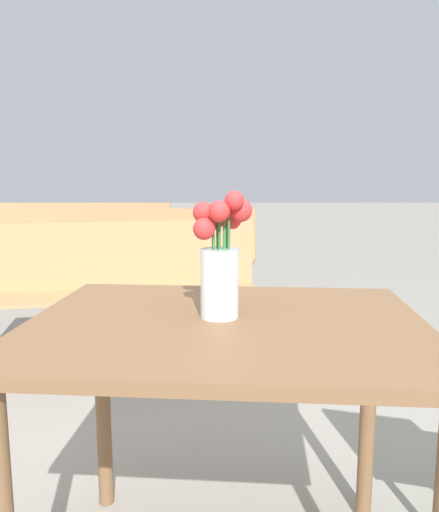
# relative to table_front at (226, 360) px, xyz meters

# --- Properties ---
(table_front) EXTENTS (1.05, 0.86, 0.76)m
(table_front) POSITION_rel_table_front_xyz_m (0.00, 0.00, 0.00)
(table_front) COLOR brown
(table_front) RESTS_ON ground_plane
(flower_vase) EXTENTS (0.15, 0.14, 0.32)m
(flower_vase) POSITION_rel_table_front_xyz_m (-0.02, 0.03, 0.24)
(flower_vase) COLOR silver
(flower_vase) RESTS_ON table_front
(bench_near) EXTENTS (1.48, 0.59, 0.85)m
(bench_near) POSITION_rel_table_front_xyz_m (-0.42, 2.85, -0.20)
(bench_near) COLOR tan
(bench_near) RESTS_ON ground_plane
(bench_middle) EXTENTS (1.71, 0.64, 0.85)m
(bench_middle) POSITION_rel_table_front_xyz_m (-0.60, 1.66, -0.19)
(bench_middle) COLOR tan
(bench_middle) RESTS_ON ground_plane
(bench_far) EXTENTS (1.71, 0.37, 0.85)m
(bench_far) POSITION_rel_table_front_xyz_m (-1.32, 3.73, -0.19)
(bench_far) COLOR tan
(bench_far) RESTS_ON ground_plane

